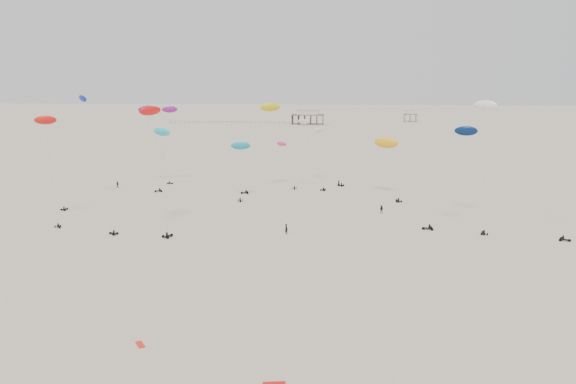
# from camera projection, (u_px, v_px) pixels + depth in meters

# --- Properties ---
(ground_plane) EXTENTS (900.00, 900.00, 0.00)m
(ground_plane) POSITION_uv_depth(u_px,v_px,m) (313.00, 154.00, 220.52)
(ground_plane) COLOR beige
(pavilion_main) EXTENTS (21.00, 13.00, 9.80)m
(pavilion_main) POSITION_uv_depth(u_px,v_px,m) (308.00, 118.00, 367.07)
(pavilion_main) COLOR brown
(pavilion_main) RESTS_ON ground
(pavilion_small) EXTENTS (9.00, 7.00, 8.00)m
(pavilion_small) POSITION_uv_depth(u_px,v_px,m) (410.00, 117.00, 390.54)
(pavilion_small) COLOR brown
(pavilion_small) RESTS_ON ground
(pier_fence) EXTENTS (80.20, 0.20, 1.50)m
(pier_fence) POSITION_uv_depth(u_px,v_px,m) (229.00, 123.00, 372.20)
(pier_fence) COLOR black
(pier_fence) RESTS_ON ground
(rig_0) EXTENTS (5.00, 7.67, 14.01)m
(rig_0) POSITION_uv_depth(u_px,v_px,m) (241.00, 154.00, 136.31)
(rig_0) COLOR black
(rig_0) RESTS_ON ground
(rig_1) EXTENTS (8.45, 4.74, 18.77)m
(rig_1) POSITION_uv_depth(u_px,v_px,m) (310.00, 145.00, 146.34)
(rig_1) COLOR black
(rig_1) RESTS_ON ground
(rig_2) EXTENTS (10.10, 5.08, 19.98)m
(rig_2) POSITION_uv_depth(u_px,v_px,m) (455.00, 159.00, 107.95)
(rig_2) COLOR black
(rig_2) RESTS_ON ground
(rig_3) EXTENTS (6.58, 10.05, 13.39)m
(rig_3) POSITION_uv_depth(u_px,v_px,m) (285.00, 157.00, 153.12)
(rig_3) COLOR black
(rig_3) RESTS_ON ground
(rig_4) EXTENTS (7.88, 9.43, 21.86)m
(rig_4) POSITION_uv_depth(u_px,v_px,m) (48.00, 139.00, 112.76)
(rig_4) COLOR black
(rig_4) RESTS_ON ground
(rig_5) EXTENTS (4.18, 17.18, 26.72)m
(rig_5) POSITION_uv_depth(u_px,v_px,m) (79.00, 119.00, 132.13)
(rig_5) COLOR black
(rig_5) RESTS_ON ground
(rig_7) EXTENTS (5.27, 16.10, 25.79)m
(rig_7) POSITION_uv_depth(u_px,v_px,m) (485.00, 125.00, 112.09)
(rig_7) COLOR black
(rig_7) RESTS_ON ground
(rig_8) EXTENTS (9.45, 12.36, 17.29)m
(rig_8) POSITION_uv_depth(u_px,v_px,m) (324.00, 144.00, 158.26)
(rig_8) COLOR black
(rig_8) RESTS_ON ground
(rig_9) EXTENTS (9.73, 9.58, 23.14)m
(rig_9) POSITION_uv_depth(u_px,v_px,m) (266.00, 120.00, 144.74)
(rig_9) COLOR black
(rig_9) RESTS_ON ground
(rig_10) EXTENTS (4.43, 16.24, 23.63)m
(rig_10) POSITION_uv_depth(u_px,v_px,m) (167.00, 129.00, 152.76)
(rig_10) COLOR black
(rig_10) RESTS_ON ground
(rig_11) EXTENTS (10.31, 7.23, 24.15)m
(rig_11) POSITION_uv_depth(u_px,v_px,m) (144.00, 131.00, 104.12)
(rig_11) COLOR black
(rig_11) RESTS_ON ground
(rig_12) EXTENTS (9.66, 4.68, 21.87)m
(rig_12) POSITION_uv_depth(u_px,v_px,m) (150.00, 116.00, 154.70)
(rig_12) COLOR black
(rig_12) RESTS_ON ground
(rig_13) EXTENTS (6.69, 13.89, 15.93)m
(rig_13) POSITION_uv_depth(u_px,v_px,m) (387.00, 148.00, 140.36)
(rig_13) COLOR black
(rig_13) RESTS_ON ground
(rig_14) EXTENTS (7.30, 14.16, 20.61)m
(rig_14) POSITION_uv_depth(u_px,v_px,m) (163.00, 159.00, 108.70)
(rig_14) COLOR black
(rig_14) RESTS_ON ground
(spectator_0) EXTENTS (0.97, 1.02, 2.31)m
(spectator_0) POSITION_uv_depth(u_px,v_px,m) (286.00, 234.00, 105.91)
(spectator_0) COLOR black
(spectator_0) RESTS_ON ground
(spectator_1) EXTENTS (1.16, 0.96, 2.05)m
(spectator_1) POSITION_uv_depth(u_px,v_px,m) (381.00, 213.00, 122.35)
(spectator_1) COLOR black
(spectator_1) RESTS_ON ground
(spectator_2) EXTENTS (1.37, 1.25, 2.06)m
(spectator_2) POSITION_uv_depth(u_px,v_px,m) (118.00, 187.00, 151.65)
(spectator_2) COLOR black
(spectator_2) RESTS_ON ground
(spectator_3) EXTENTS (0.84, 0.72, 1.96)m
(spectator_3) POSITION_uv_depth(u_px,v_px,m) (339.00, 186.00, 153.33)
(spectator_3) COLOR black
(spectator_3) RESTS_ON ground
(grounded_kite_b) EXTENTS (1.59, 1.88, 0.07)m
(grounded_kite_b) POSITION_uv_depth(u_px,v_px,m) (140.00, 345.00, 61.53)
(grounded_kite_b) COLOR red
(grounded_kite_b) RESTS_ON ground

